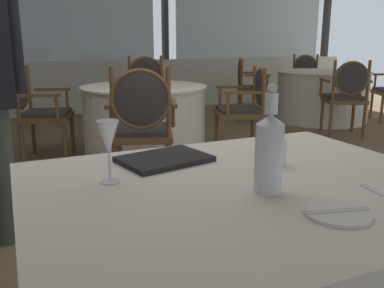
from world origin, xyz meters
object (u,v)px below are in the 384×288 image
(dining_chair_2_1, at_px, (37,106))
(dining_chair_2_3, at_px, (247,104))
(water_tumbler, at_px, (277,153))
(dining_chair_0_2, at_px, (306,78))
(water_bottle, at_px, (269,151))
(dining_chair_2_2, at_px, (142,121))
(menu_book, at_px, (164,159))
(wine_glass, at_px, (108,139))
(dining_chair_2_0, at_px, (146,90))
(side_plate, at_px, (337,213))
(dining_chair_0_0, at_px, (347,92))
(dining_chair_0_3, at_px, (249,84))

(dining_chair_2_1, bearing_deg, dining_chair_2_3, -0.00)
(water_tumbler, relative_size, dining_chair_0_2, 0.09)
(water_bottle, distance_m, dining_chair_2_1, 3.39)
(dining_chair_0_2, xyz_separation_m, dining_chair_2_1, (-4.51, -1.51, -0.00))
(dining_chair_2_2, bearing_deg, dining_chair_2_1, 44.82)
(menu_book, xyz_separation_m, dining_chair_2_2, (0.40, 1.59, -0.16))
(wine_glass, bearing_deg, dining_chair_2_0, 70.56)
(water_bottle, distance_m, dining_chair_2_2, 2.04)
(dining_chair_2_0, distance_m, dining_chair_2_1, 1.49)
(wine_glass, xyz_separation_m, dining_chair_2_2, (0.64, 1.74, -0.29))
(side_plate, xyz_separation_m, dining_chair_0_0, (3.04, 3.10, -0.18))
(dining_chair_0_2, relative_size, dining_chair_2_3, 1.03)
(menu_book, height_order, dining_chair_2_0, dining_chair_2_0)
(dining_chair_0_2, distance_m, dining_chair_0_3, 1.55)
(dining_chair_2_1, bearing_deg, water_tumbler, -60.14)
(dining_chair_2_1, height_order, dining_chair_2_3, dining_chair_2_1)
(dining_chair_0_2, bearing_deg, wine_glass, -18.08)
(dining_chair_2_0, xyz_separation_m, dining_chair_2_3, (0.65, -1.34, -0.03))
(wine_glass, relative_size, dining_chair_2_2, 0.20)
(dining_chair_0_2, bearing_deg, menu_book, -17.46)
(wine_glass, distance_m, dining_chair_2_0, 3.98)
(water_bottle, height_order, wine_glass, water_bottle)
(wine_glass, bearing_deg, water_bottle, -33.96)
(side_plate, xyz_separation_m, dining_chair_2_3, (1.50, 2.89, -0.20))
(menu_book, bearing_deg, water_tumbler, -40.85)
(water_bottle, distance_m, dining_chair_2_3, 3.12)
(dining_chair_2_1, bearing_deg, dining_chair_0_0, 11.28)
(dining_chair_0_2, bearing_deg, dining_chair_0_0, -0.00)
(water_tumbler, xyz_separation_m, menu_book, (-0.36, 0.20, -0.03))
(water_tumbler, bearing_deg, water_bottle, -130.58)
(dining_chair_0_3, relative_size, dining_chair_2_3, 1.00)
(dining_chair_0_0, distance_m, dining_chair_2_3, 1.56)
(dining_chair_2_2, relative_size, dining_chair_2_3, 1.09)
(water_tumbler, bearing_deg, dining_chair_2_2, 88.70)
(side_plate, distance_m, dining_chair_0_3, 5.24)
(water_tumbler, bearing_deg, dining_chair_2_1, 101.15)
(dining_chair_2_3, bearing_deg, side_plate, 81.33)
(dining_chair_2_1, distance_m, dining_chair_2_2, 1.49)
(dining_chair_0_0, height_order, dining_chair_2_1, dining_chair_0_0)
(side_plate, relative_size, wine_glass, 0.87)
(water_tumbler, bearing_deg, dining_chair_0_3, 59.60)
(wine_glass, bearing_deg, water_tumbler, -4.72)
(wine_glass, bearing_deg, menu_book, 31.77)
(wine_glass, distance_m, dining_chair_0_0, 4.39)
(water_bottle, xyz_separation_m, dining_chair_2_0, (0.91, 4.02, -0.29))
(wine_glass, height_order, menu_book, wine_glass)
(dining_chair_0_2, relative_size, dining_chair_2_2, 0.95)
(water_bottle, height_order, dining_chair_2_2, water_bottle)
(water_tumbler, height_order, dining_chair_2_3, dining_chair_2_3)
(dining_chair_2_3, bearing_deg, dining_chair_0_3, -103.31)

